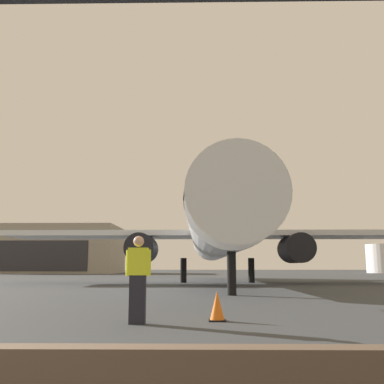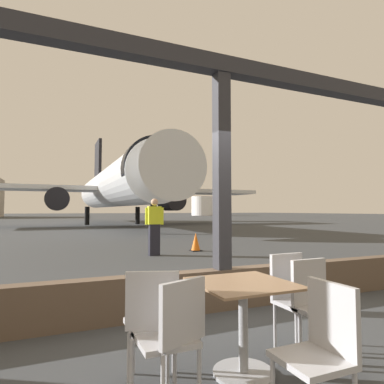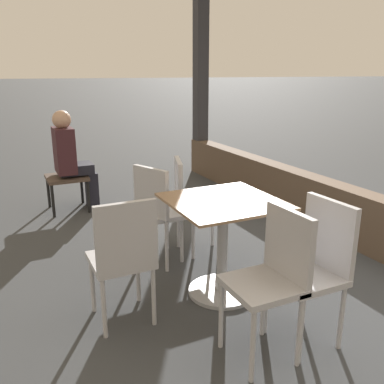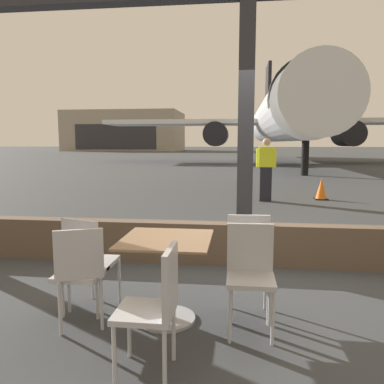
% 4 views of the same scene
% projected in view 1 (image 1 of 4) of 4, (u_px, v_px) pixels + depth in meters
% --- Properties ---
extents(ground_plane, '(220.00, 220.00, 0.00)m').
position_uv_depth(ground_plane, '(180.00, 278.00, 42.50)').
color(ground_plane, '#383A3D').
extents(airplane, '(28.58, 31.58, 10.47)m').
position_uv_depth(airplane, '(218.00, 230.00, 29.50)').
color(airplane, silver).
rests_on(airplane, ground).
extents(ground_crew_worker, '(0.53, 0.27, 1.74)m').
position_uv_depth(ground_crew_worker, '(138.00, 278.00, 8.75)').
color(ground_crew_worker, black).
rests_on(ground_crew_worker, ground).
extents(traffic_cone, '(0.36, 0.36, 0.62)m').
position_uv_depth(traffic_cone, '(217.00, 307.00, 9.11)').
color(traffic_cone, orange).
rests_on(traffic_cone, ground).
extents(distant_hangar, '(22.66, 14.34, 7.92)m').
position_uv_depth(distant_hangar, '(53.00, 250.00, 74.94)').
color(distant_hangar, '#9E9384').
rests_on(distant_hangar, ground).
extents(fuel_storage_tank, '(6.04, 6.04, 4.95)m').
position_uv_depth(fuel_storage_tank, '(384.00, 259.00, 75.59)').
color(fuel_storage_tank, white).
rests_on(fuel_storage_tank, ground).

